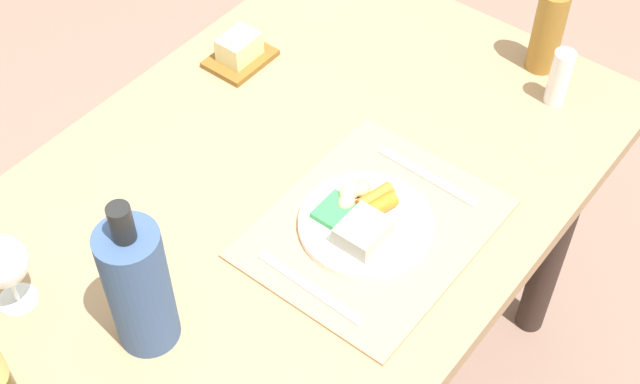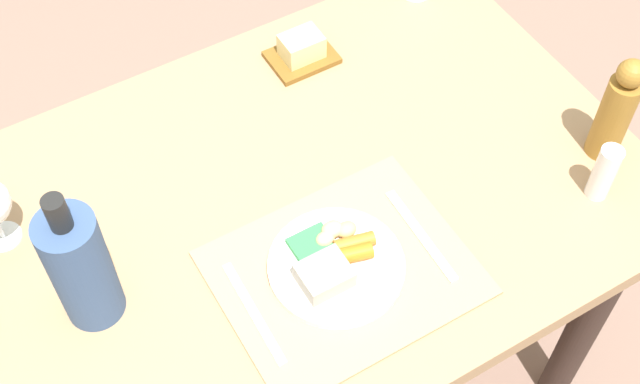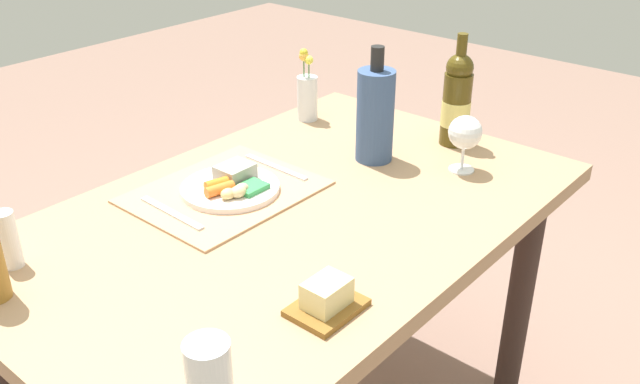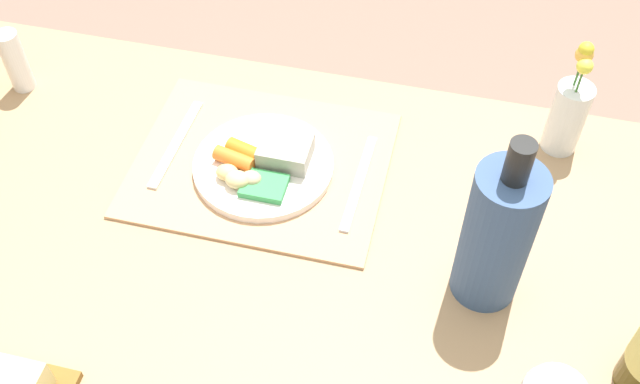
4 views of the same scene
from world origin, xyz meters
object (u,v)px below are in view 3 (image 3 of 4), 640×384
at_px(knife, 172,213).
at_px(cooler_bottle, 375,114).
at_px(dining_table, 292,252).
at_px(wine_bottle, 457,100).
at_px(fork, 276,167).
at_px(butter_dish, 327,299).
at_px(salt_shaker, 8,240).
at_px(wine_glass, 465,133).
at_px(dinner_plate, 231,186).
at_px(flower_vase, 307,94).

relative_size(knife, cooler_bottle, 0.70).
height_order(dining_table, wine_bottle, wine_bottle).
bearing_deg(dining_table, fork, -126.86).
xyz_separation_m(butter_dish, salt_shaker, (0.29, -0.55, 0.03)).
distance_m(wine_glass, butter_dish, 0.67).
height_order(fork, knife, same).
relative_size(dining_table, dinner_plate, 5.82).
distance_m(fork, wine_bottle, 0.51).
distance_m(dining_table, salt_shaker, 0.60).
bearing_deg(fork, cooler_bottle, 147.25).
bearing_deg(cooler_bottle, wine_bottle, 155.02).
bearing_deg(wine_glass, knife, -30.55).
distance_m(butter_dish, salt_shaker, 0.62).
height_order(dinner_plate, knife, dinner_plate).
xyz_separation_m(dining_table, flower_vase, (-0.43, -0.33, 0.19)).
distance_m(knife, butter_dish, 0.48).
bearing_deg(cooler_bottle, wine_glass, 113.00).
bearing_deg(fork, wine_glass, 131.99).
distance_m(flower_vase, salt_shaker, 0.95).
height_order(dinner_plate, fork, dinner_plate).
distance_m(fork, cooler_bottle, 0.28).
xyz_separation_m(dinner_plate, wine_glass, (-0.46, 0.34, 0.08)).
distance_m(fork, knife, 0.32).
bearing_deg(flower_vase, fork, 28.58).
height_order(fork, wine_bottle, wine_bottle).
relative_size(fork, wine_bottle, 0.69).
relative_size(dinner_plate, cooler_bottle, 0.78).
bearing_deg(salt_shaker, wine_bottle, 162.47).
relative_size(wine_glass, cooler_bottle, 0.49).
relative_size(dining_table, wine_bottle, 4.47).
relative_size(dinner_plate, salt_shaker, 1.95).
bearing_deg(cooler_bottle, dinner_plate, -20.25).
bearing_deg(wine_glass, dining_table, -23.47).
xyz_separation_m(dining_table, cooler_bottle, (-0.34, -0.02, 0.23)).
height_order(wine_glass, cooler_bottle, cooler_bottle).
height_order(knife, flower_vase, flower_vase).
bearing_deg(dining_table, salt_shaker, -26.64).
relative_size(cooler_bottle, wine_bottle, 0.99).
bearing_deg(wine_bottle, fork, -29.72).
distance_m(cooler_bottle, salt_shaker, 0.89).
relative_size(knife, salt_shaker, 1.75).
xyz_separation_m(dining_table, salt_shaker, (0.51, -0.26, 0.17)).
xyz_separation_m(knife, wine_glass, (-0.62, 0.36, 0.09)).
distance_m(knife, flower_vase, 0.65).
distance_m(fork, salt_shaker, 0.65).
bearing_deg(dinner_plate, salt_shaker, -11.68).
height_order(dinner_plate, cooler_bottle, cooler_bottle).
relative_size(fork, knife, 1.00).
bearing_deg(dining_table, flower_vase, -142.32).
bearing_deg(flower_vase, knife, 13.96).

